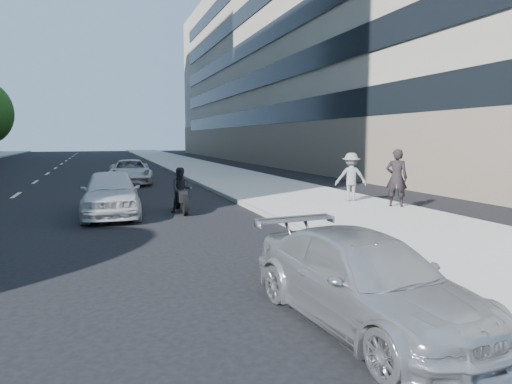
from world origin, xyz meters
name	(u,v)px	position (x,y,z in m)	size (l,w,h in m)	color
ground	(303,278)	(0.00, 0.00, 0.00)	(160.00, 160.00, 0.00)	black
near_sidewalk	(225,175)	(4.00, 20.00, 0.07)	(5.00, 120.00, 0.15)	#9E9C94
near_building	(327,54)	(17.00, 32.00, 10.00)	(14.00, 70.00, 20.00)	gray
jogger	(351,177)	(5.10, 7.13, 0.99)	(1.09, 0.62, 1.68)	slate
pedestrian_woman	(397,178)	(5.80, 5.51, 1.07)	(0.67, 0.44, 1.85)	black
parked_sedan	(365,281)	(-0.08, -2.00, 0.56)	(1.58, 3.89, 1.13)	#9FA1A6
white_sedan_near	(111,193)	(-2.89, 7.54, 0.70)	(1.65, 4.10, 1.40)	silver
white_sedan_far	(130,172)	(-1.74, 17.33, 0.62)	(2.05, 4.46, 1.24)	#BCBCBC
motorcycle	(181,192)	(-0.78, 7.46, 0.64)	(0.72, 2.04, 1.42)	black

